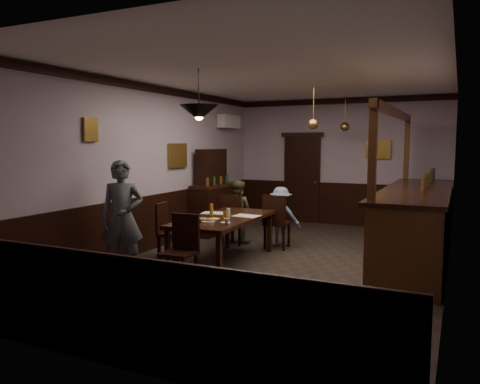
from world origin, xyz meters
The scene contains 31 objects.
room centered at (0.00, 0.00, 1.50)m, with size 5.01×8.01×3.01m.
dining_table centered at (-0.83, -0.39, 0.69)m, with size 1.06×2.22×0.75m.
chair_far_left centered at (-1.30, 0.87, 0.53)m, with size 0.50×0.50×0.98m.
chair_far_right centered at (-0.41, 0.89, 0.55)m, with size 0.46×0.46×1.01m.
chair_near centered at (-0.80, -1.71, 0.53)m, with size 0.43×0.43×0.98m.
chair_side centered at (-1.76, -0.62, 0.53)m, with size 0.48×0.48×0.96m.
person_standing centered at (-1.85, -1.67, 0.85)m, with size 0.62×0.41×1.71m, color #575D64.
person_seated_left centered at (-1.32, 1.15, 0.61)m, with size 0.59×0.46×1.22m, color #4E4E2F.
person_seated_right centered at (-0.42, 1.17, 0.56)m, with size 0.73×0.42×1.12m, color slate.
newspaper_left centered at (-1.17, -0.08, 0.75)m, with size 0.42×0.30×0.01m, color silver.
newspaper_right centered at (-0.53, -0.14, 0.75)m, with size 0.42×0.30×0.01m, color silver.
napkin centered at (-0.89, -0.60, 0.75)m, with size 0.15×0.15×0.00m, color #E5D554.
saucer centered at (-0.55, -0.88, 0.76)m, with size 0.15×0.15×0.01m, color white.
coffee_cup centered at (-0.49, -0.95, 0.80)m, with size 0.08×0.08×0.07m, color white.
pastry_plate centered at (-0.84, -0.90, 0.76)m, with size 0.22×0.22×0.01m, color white.
pastry_ring_a centered at (-0.93, -0.90, 0.79)m, with size 0.13×0.13×0.04m, color #C68C47.
pastry_ring_b centered at (-0.81, -0.88, 0.79)m, with size 0.13×0.13×0.04m, color #C68C47.
soda_can centered at (-0.75, -0.51, 0.81)m, with size 0.07×0.07×0.12m, color orange.
beer_glass centered at (-1.08, -0.34, 0.85)m, with size 0.06×0.06×0.20m, color #BF721E.
water_glass centered at (-0.75, -0.39, 0.82)m, with size 0.06×0.06×0.15m, color silver.
pepper_mill centered at (-1.17, -1.16, 0.82)m, with size 0.04×0.04×0.14m, color black.
sideboard centered at (-2.21, 1.80, 0.73)m, with size 0.49×1.37×1.82m.
bar_counter centered at (1.99, 1.13, 0.63)m, with size 1.04×4.48×2.51m.
door_back centered at (-0.90, 3.95, 1.05)m, with size 0.90×0.06×2.10m, color black.
ac_unit centered at (-2.38, 2.90, 2.45)m, with size 0.20×0.85×0.30m.
picture_left_small centered at (-2.46, -1.60, 2.15)m, with size 0.04×0.28×0.36m.
picture_left_large centered at (-2.46, 0.80, 1.70)m, with size 0.04×0.62×0.48m.
picture_back centered at (0.90, 3.96, 1.80)m, with size 0.55×0.04×0.42m.
pendant_iron centered at (-0.81, -1.19, 2.38)m, with size 0.56×0.56×0.73m.
pendant_brass_mid centered at (0.10, 1.45, 2.30)m, with size 0.20×0.20×0.81m.
pendant_brass_far centered at (0.30, 3.18, 2.30)m, with size 0.20×0.20×0.81m.
Camera 1 is at (2.60, -7.06, 1.95)m, focal length 35.00 mm.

